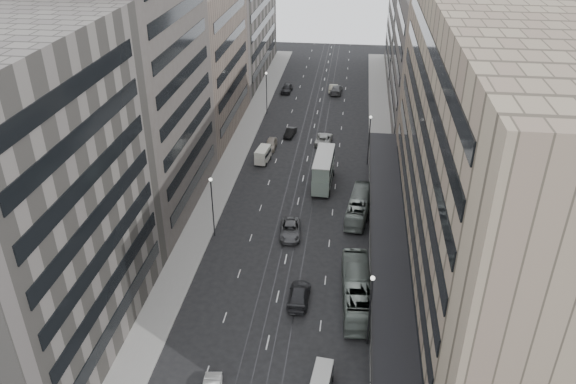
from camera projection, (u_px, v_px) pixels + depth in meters
The scene contains 28 objects.
ground at pixel (276, 303), 60.49m from camera, with size 220.00×220.00×0.00m, color black.
sidewalk_right at pixel (381, 158), 91.65m from camera, with size 4.00×125.00×0.15m, color gray.
sidewalk_left at pixel (237, 150), 94.24m from camera, with size 4.00×125.00×0.15m, color gray.
department_store at pixel (492, 156), 57.82m from camera, with size 19.20×60.00×30.00m.
building_right_mid at pixel (440, 63), 97.37m from camera, with size 15.00×28.00×24.00m, color #4C4642.
building_right_far at pixel (426, 15), 122.39m from camera, with size 15.00×32.00×28.00m, color slate.
building_left_a at pixel (16, 208), 48.56m from camera, with size 15.00×28.00×30.00m, color slate.
building_left_b at pixel (128, 86), 70.98m from camera, with size 15.00×26.00×34.00m, color #4C4642.
building_left_c at pixel (190, 61), 96.56m from camera, with size 15.00×28.00×25.00m, color #6F6156.
building_left_d at pixel (230, 13), 124.42m from camera, with size 15.00×38.00×28.00m, color slate.
lamp_right_near at pixel (370, 303), 52.58m from camera, with size 0.44×0.44×8.32m.
lamp_right_far at pixel (369, 135), 87.23m from camera, with size 0.44×0.44×8.32m.
lamp_left_near at pixel (212, 200), 69.40m from camera, with size 0.44×0.44×8.32m.
lamp_left_far at pixel (266, 88), 106.65m from camera, with size 0.44×0.44×8.32m.
bus_near at pixel (357, 290), 59.70m from camera, with size 2.82×12.06×3.36m, color slate.
bus_far at pixel (359, 206), 75.51m from camera, with size 2.45×10.45×2.91m, color gray.
double_decker at pixel (323, 169), 82.41m from camera, with size 3.03×9.06×4.91m.
vw_microbus at pixel (321, 381), 49.54m from camera, with size 2.10×4.02×2.09m.
panel_van at pixel (263, 155), 89.82m from camera, with size 2.33×4.11×2.46m.
sedan_2 at pixel (290, 230), 71.61m from camera, with size 2.55×5.53×1.54m, color #545456.
sedan_3 at pixel (299, 295), 60.39m from camera, with size 2.22×5.47×1.59m, color #27272A.
sedan_4 at pixel (271, 144), 94.82m from camera, with size 1.84×4.57×1.56m, color gray.
sedan_5 at pixel (290, 133), 99.35m from camera, with size 1.45×4.15×1.37m, color black.
sedan_6 at pixel (324, 139), 96.71m from camera, with size 2.63×5.70×1.58m, color #B5B6B1.
sedan_7 at pixel (336, 89), 119.27m from camera, with size 2.37×5.83×1.69m, color #5C5C5E.
sedan_8 at pixel (287, 88), 119.82m from camera, with size 2.01×5.01×1.71m, color black.
sedan_9 at pixel (333, 88), 120.23m from camera, with size 1.68×4.81×1.58m, color #AEA790.
pedestrian at pixel (373, 384), 49.31m from camera, with size 0.72×0.47×1.97m, color black.
Camera 1 is at (7.05, -46.47, 39.93)m, focal length 35.00 mm.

